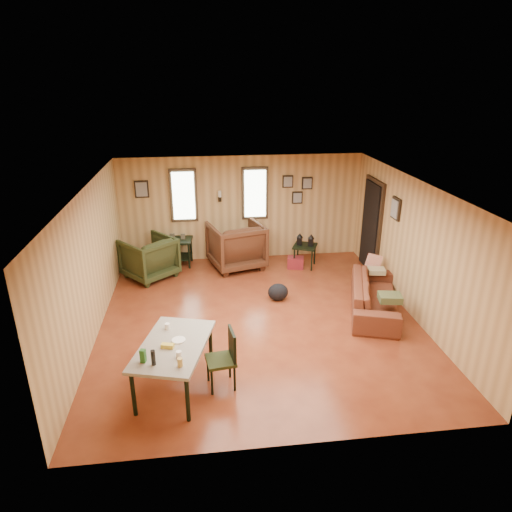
{
  "coord_description": "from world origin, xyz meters",
  "views": [
    {
      "loc": [
        -0.94,
        -7.07,
        4.05
      ],
      "look_at": [
        0.0,
        0.4,
        1.05
      ],
      "focal_mm": 32.0,
      "sensor_mm": 36.0,
      "label": 1
    }
  ],
  "objects_px": {
    "recliner_green": "(149,256)",
    "dining_table": "(173,349)",
    "sofa": "(375,291)",
    "end_table": "(179,247)",
    "recliner_brown": "(236,243)",
    "side_table": "(305,244)"
  },
  "relations": [
    {
      "from": "recliner_green",
      "to": "dining_table",
      "type": "relative_size",
      "value": 0.62
    },
    {
      "from": "recliner_green",
      "to": "dining_table",
      "type": "height_order",
      "value": "recliner_green"
    },
    {
      "from": "sofa",
      "to": "dining_table",
      "type": "relative_size",
      "value": 1.3
    },
    {
      "from": "recliner_green",
      "to": "dining_table",
      "type": "bearing_deg",
      "value": 59.35
    },
    {
      "from": "recliner_green",
      "to": "end_table",
      "type": "xyz_separation_m",
      "value": [
        0.61,
        0.61,
        -0.06
      ]
    },
    {
      "from": "sofa",
      "to": "end_table",
      "type": "distance_m",
      "value": 4.48
    },
    {
      "from": "recliner_brown",
      "to": "side_table",
      "type": "distance_m",
      "value": 1.54
    },
    {
      "from": "recliner_brown",
      "to": "end_table",
      "type": "bearing_deg",
      "value": -28.11
    },
    {
      "from": "recliner_brown",
      "to": "end_table",
      "type": "distance_m",
      "value": 1.32
    },
    {
      "from": "end_table",
      "to": "dining_table",
      "type": "bearing_deg",
      "value": -89.03
    },
    {
      "from": "recliner_brown",
      "to": "dining_table",
      "type": "height_order",
      "value": "recliner_brown"
    },
    {
      "from": "recliner_green",
      "to": "side_table",
      "type": "xyz_separation_m",
      "value": [
        3.41,
        0.15,
        0.05
      ]
    },
    {
      "from": "sofa",
      "to": "side_table",
      "type": "relative_size",
      "value": 2.58
    },
    {
      "from": "end_table",
      "to": "dining_table",
      "type": "distance_m",
      "value": 4.49
    },
    {
      "from": "end_table",
      "to": "recliner_brown",
      "type": "bearing_deg",
      "value": -12.15
    },
    {
      "from": "recliner_green",
      "to": "recliner_brown",
      "type": "bearing_deg",
      "value": 149.32
    },
    {
      "from": "dining_table",
      "to": "side_table",
      "type": "bearing_deg",
      "value": 71.46
    },
    {
      "from": "dining_table",
      "to": "end_table",
      "type": "bearing_deg",
      "value": 106.58
    },
    {
      "from": "side_table",
      "to": "sofa",
      "type": "bearing_deg",
      "value": -69.96
    },
    {
      "from": "recliner_brown",
      "to": "dining_table",
      "type": "relative_size",
      "value": 0.73
    },
    {
      "from": "side_table",
      "to": "recliner_brown",
      "type": "bearing_deg",
      "value": 173.27
    },
    {
      "from": "dining_table",
      "to": "sofa",
      "type": "bearing_deg",
      "value": 42.99
    }
  ]
}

